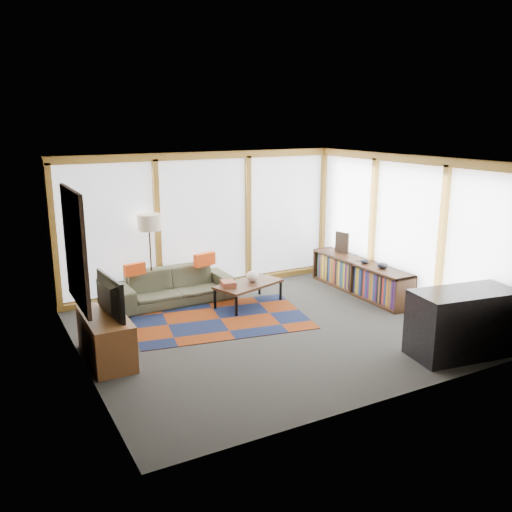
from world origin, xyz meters
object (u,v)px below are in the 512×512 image
coffee_table (249,294)px  television (103,297)px  sofa (174,286)px  bookshelf (360,277)px  bar_counter (463,323)px  tv_console (106,338)px  floor_lamp (151,259)px

coffee_table → television: 3.01m
sofa → television: bearing=-132.0°
bookshelf → television: 4.95m
bookshelf → bar_counter: bar_counter is taller
sofa → tv_console: 2.43m
sofa → floor_lamp: 0.63m
floor_lamp → bar_counter: size_ratio=1.10×
sofa → bookshelf: size_ratio=0.83×
coffee_table → bar_counter: (1.65, -3.22, 0.26)m
bookshelf → tv_console: 4.92m
bookshelf → television: bearing=-171.8°
bookshelf → floor_lamp: bearing=159.9°
television → tv_console: bearing=0.6°
bookshelf → bar_counter: (-0.50, -2.83, 0.15)m
bookshelf → sofa: bearing=160.9°
coffee_table → tv_console: tv_console is taller
tv_console → television: bearing=-84.0°
bookshelf → tv_console: bearing=-172.0°
coffee_table → television: bearing=-158.2°
television → bar_counter: size_ratio=0.64×
coffee_table → television: (-2.72, -1.09, 0.70)m
bar_counter → television: bearing=162.5°
tv_console → television: size_ratio=1.35×
floor_lamp → bookshelf: bearing=-20.1°
bookshelf → television: (-4.87, -0.71, 0.59)m
tv_console → bar_counter: 4.87m
tv_console → bar_counter: bearing=-26.2°
coffee_table → tv_console: bearing=-158.6°
sofa → floor_lamp: size_ratio=1.29×
floor_lamp → television: (-1.27, -2.02, 0.10)m
coffee_table → tv_console: 2.93m
floor_lamp → coffee_table: bearing=-32.6°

